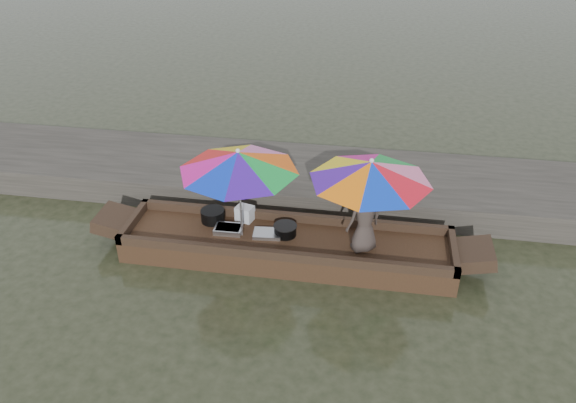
% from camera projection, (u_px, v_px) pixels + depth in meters
% --- Properties ---
extents(water, '(80.00, 80.00, 0.00)m').
position_uv_depth(water, '(287.00, 257.00, 9.22)').
color(water, black).
rests_on(water, ground).
extents(dock, '(22.00, 2.20, 0.50)m').
position_uv_depth(dock, '(305.00, 180.00, 10.95)').
color(dock, '#2D2B26').
rests_on(dock, ground).
extents(boat_hull, '(5.32, 1.20, 0.35)m').
position_uv_depth(boat_hull, '(287.00, 248.00, 9.13)').
color(boat_hull, black).
rests_on(boat_hull, water).
extents(cooking_pot, '(0.40, 0.40, 0.21)m').
position_uv_depth(cooking_pot, '(213.00, 215.00, 9.45)').
color(cooking_pot, black).
rests_on(cooking_pot, boat_hull).
extents(tray_crayfish, '(0.46, 0.32, 0.09)m').
position_uv_depth(tray_crayfish, '(228.00, 229.00, 9.20)').
color(tray_crayfish, silver).
rests_on(tray_crayfish, boat_hull).
extents(tray_scallop, '(0.48, 0.35, 0.06)m').
position_uv_depth(tray_scallop, '(267.00, 234.00, 9.12)').
color(tray_scallop, silver).
rests_on(tray_scallop, boat_hull).
extents(charcoal_grill, '(0.36, 0.36, 0.17)m').
position_uv_depth(charcoal_grill, '(285.00, 230.00, 9.10)').
color(charcoal_grill, black).
rests_on(charcoal_grill, boat_hull).
extents(supply_bag, '(0.33, 0.29, 0.26)m').
position_uv_depth(supply_bag, '(245.00, 213.00, 9.46)').
color(supply_bag, silver).
rests_on(supply_bag, boat_hull).
extents(vendor, '(0.67, 0.61, 1.14)m').
position_uv_depth(vendor, '(364.00, 219.00, 8.52)').
color(vendor, '#3A312C').
rests_on(vendor, boat_hull).
extents(umbrella_bow, '(1.89, 1.89, 1.55)m').
position_uv_depth(umbrella_bow, '(240.00, 194.00, 8.74)').
color(umbrella_bow, '#FF5C0C').
rests_on(umbrella_bow, boat_hull).
extents(umbrella_stern, '(2.04, 2.04, 1.55)m').
position_uv_depth(umbrella_stern, '(368.00, 205.00, 8.47)').
color(umbrella_stern, pink).
rests_on(umbrella_stern, boat_hull).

